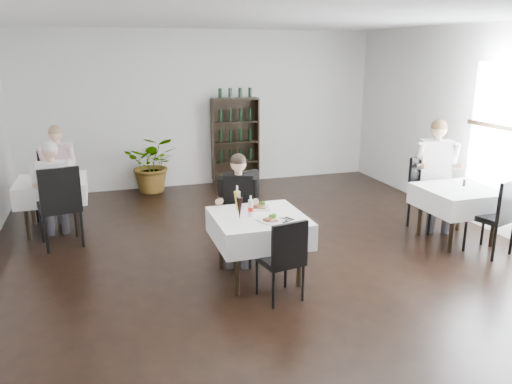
# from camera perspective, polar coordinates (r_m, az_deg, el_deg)

# --- Properties ---
(room_shell) EXTENTS (9.00, 9.00, 9.00)m
(room_shell) POSITION_cam_1_polar(r_m,az_deg,el_deg) (5.63, 3.23, 4.67)
(room_shell) COLOR black
(room_shell) RESTS_ON ground
(wine_shelf) EXTENTS (0.90, 0.28, 1.75)m
(wine_shelf) POSITION_cam_1_polar(r_m,az_deg,el_deg) (9.97, -2.38, 5.71)
(wine_shelf) COLOR black
(wine_shelf) RESTS_ON ground
(main_table) EXTENTS (1.03, 1.03, 0.77)m
(main_table) POSITION_cam_1_polar(r_m,az_deg,el_deg) (5.77, 0.30, -4.10)
(main_table) COLOR black
(main_table) RESTS_ON ground
(left_table) EXTENTS (0.98, 0.98, 0.77)m
(left_table) POSITION_cam_1_polar(r_m,az_deg,el_deg) (7.94, -22.28, 0.26)
(left_table) COLOR black
(left_table) RESTS_ON ground
(right_table) EXTENTS (0.98, 0.98, 0.77)m
(right_table) POSITION_cam_1_polar(r_m,az_deg,el_deg) (7.45, 22.10, -0.70)
(right_table) COLOR black
(right_table) RESTS_ON ground
(potted_tree) EXTENTS (1.14, 1.04, 1.08)m
(potted_tree) POSITION_cam_1_polar(r_m,az_deg,el_deg) (9.63, -11.70, 3.17)
(potted_tree) COLOR #255E20
(potted_tree) RESTS_ON ground
(main_chair_far) EXTENTS (0.65, 0.66, 1.11)m
(main_chair_far) POSITION_cam_1_polar(r_m,az_deg,el_deg) (6.35, -0.88, -2.11)
(main_chair_far) COLOR black
(main_chair_far) RESTS_ON ground
(main_chair_near) EXTENTS (0.49, 0.49, 0.91)m
(main_chair_near) POSITION_cam_1_polar(r_m,az_deg,el_deg) (5.27, 3.20, -7.23)
(main_chair_near) COLOR black
(main_chair_near) RESTS_ON ground
(left_chair_far) EXTENTS (0.56, 0.57, 1.06)m
(left_chair_far) POSITION_cam_1_polar(r_m,az_deg,el_deg) (8.60, -22.16, 1.28)
(left_chair_far) COLOR black
(left_chair_far) RESTS_ON ground
(left_chair_near) EXTENTS (0.62, 0.62, 1.14)m
(left_chair_near) POSITION_cam_1_polar(r_m,az_deg,el_deg) (7.16, -21.51, -1.01)
(left_chair_near) COLOR black
(left_chair_near) RESTS_ON ground
(right_chair_far) EXTENTS (0.56, 0.56, 1.07)m
(right_chair_far) POSITION_cam_1_polar(r_m,az_deg,el_deg) (7.90, 18.98, 0.42)
(right_chair_far) COLOR black
(right_chair_far) RESTS_ON ground
(right_chair_near) EXTENTS (0.59, 0.59, 1.03)m
(right_chair_near) POSITION_cam_1_polar(r_m,az_deg,el_deg) (7.14, 25.93, -2.07)
(right_chair_near) COLOR black
(right_chair_near) RESTS_ON ground
(diner_main) EXTENTS (0.59, 0.63, 1.37)m
(diner_main) POSITION_cam_1_polar(r_m,az_deg,el_deg) (6.22, -2.04, -0.91)
(diner_main) COLOR #42434A
(diner_main) RESTS_ON ground
(diner_left_far) EXTENTS (0.64, 0.68, 1.48)m
(diner_left_far) POSITION_cam_1_polar(r_m,az_deg,el_deg) (8.43, -21.80, 2.85)
(diner_left_far) COLOR #42434A
(diner_left_far) RESTS_ON ground
(diner_left_near) EXTENTS (0.56, 0.57, 1.44)m
(diner_left_near) POSITION_cam_1_polar(r_m,az_deg,el_deg) (7.38, -22.15, 0.88)
(diner_left_near) COLOR #42434A
(diner_left_near) RESTS_ON ground
(diner_right_far) EXTENTS (0.70, 0.75, 1.63)m
(diner_right_far) POSITION_cam_1_polar(r_m,az_deg,el_deg) (7.90, 19.97, 2.83)
(diner_right_far) COLOR #42434A
(diner_right_far) RESTS_ON ground
(plate_far) EXTENTS (0.30, 0.30, 0.08)m
(plate_far) POSITION_cam_1_polar(r_m,az_deg,el_deg) (5.97, 0.44, -1.72)
(plate_far) COLOR white
(plate_far) RESTS_ON main_table
(plate_near) EXTENTS (0.30, 0.30, 0.07)m
(plate_near) POSITION_cam_1_polar(r_m,az_deg,el_deg) (5.52, 1.69, -3.19)
(plate_near) COLOR white
(plate_near) RESTS_ON main_table
(pilsner_dark) EXTENTS (0.07, 0.07, 0.32)m
(pilsner_dark) POSITION_cam_1_polar(r_m,az_deg,el_deg) (5.54, -1.89, -1.89)
(pilsner_dark) COLOR black
(pilsner_dark) RESTS_ON main_table
(pilsner_lager) EXTENTS (0.08, 0.08, 0.34)m
(pilsner_lager) POSITION_cam_1_polar(r_m,az_deg,el_deg) (5.71, -2.16, -1.24)
(pilsner_lager) COLOR gold
(pilsner_lager) RESTS_ON main_table
(coke_bottle) EXTENTS (0.06, 0.06, 0.24)m
(coke_bottle) POSITION_cam_1_polar(r_m,az_deg,el_deg) (5.67, -0.61, -1.83)
(coke_bottle) COLOR silver
(coke_bottle) RESTS_ON main_table
(napkin_cutlery) EXTENTS (0.20, 0.18, 0.02)m
(napkin_cutlery) POSITION_cam_1_polar(r_m,az_deg,el_deg) (5.57, 3.35, -3.17)
(napkin_cutlery) COLOR black
(napkin_cutlery) RESTS_ON main_table
(pepper_mill) EXTENTS (0.05, 0.05, 0.09)m
(pepper_mill) POSITION_cam_1_polar(r_m,az_deg,el_deg) (7.53, 22.69, 0.97)
(pepper_mill) COLOR black
(pepper_mill) RESTS_ON right_table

